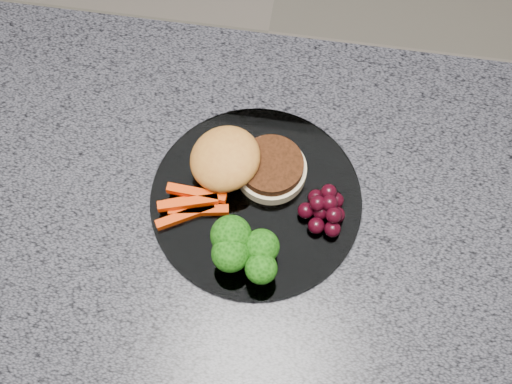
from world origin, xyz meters
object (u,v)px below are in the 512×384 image
Objects in this scene: grape_bunch at (325,209)px; plate at (256,200)px; burger at (242,164)px; island_cabinet at (195,323)px.

plate is at bearing 174.34° from grape_bunch.
burger is 2.70× the size of grape_bunch.
burger reaches higher than grape_bunch.
grape_bunch reaches higher than island_cabinet.
island_cabinet is 4.62× the size of plate.
grape_bunch reaches higher than plate.
burger is (0.08, 0.08, 0.50)m from island_cabinet.
plate is at bearing -71.10° from burger.
grape_bunch is (0.08, -0.01, 0.02)m from plate.
burger is 0.12m from grape_bunch.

